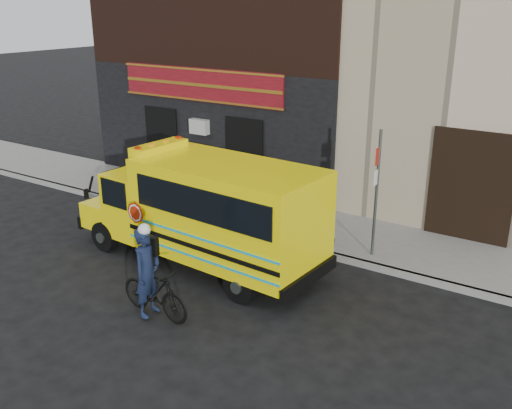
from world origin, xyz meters
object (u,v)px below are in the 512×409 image
object	(u,v)px
cyclist	(147,274)
sign_pole	(376,191)
school_bus	(207,209)
bicycle	(154,292)

from	to	relation	value
cyclist	sign_pole	bearing A→B (deg)	-34.54
school_bus	sign_pole	size ratio (longest dim) A/B	2.06
sign_pole	cyclist	world-z (taller)	sign_pole
bicycle	cyclist	xyz separation A→B (m)	(-0.10, -0.07, 0.41)
school_bus	bicycle	world-z (taller)	school_bus
sign_pole	cyclist	bearing A→B (deg)	-119.17
school_bus	sign_pole	xyz separation A→B (m)	(3.31, 2.54, 0.36)
cyclist	bicycle	bearing A→B (deg)	-59.95
school_bus	cyclist	world-z (taller)	school_bus
school_bus	sign_pole	world-z (taller)	sign_pole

